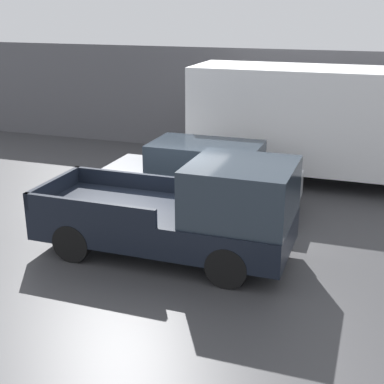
% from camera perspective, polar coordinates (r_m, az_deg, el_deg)
% --- Properties ---
extents(ground_plane, '(60.00, 60.00, 0.00)m').
position_cam_1_polar(ground_plane, '(11.83, -3.46, -4.79)').
color(ground_plane, '#3D3D3F').
extents(building_wall, '(28.00, 0.15, 3.51)m').
position_cam_1_polar(building_wall, '(18.41, 5.81, 9.57)').
color(building_wall, '#56565B').
rests_on(building_wall, ground).
extents(pickup_truck, '(5.11, 2.04, 2.07)m').
position_cam_1_polar(pickup_truck, '(10.52, -0.46, -2.21)').
color(pickup_truck, black).
rests_on(pickup_truck, ground).
extents(car, '(4.84, 1.85, 1.67)m').
position_cam_1_polar(car, '(13.26, 1.07, 1.78)').
color(car, '#B7BABF').
rests_on(car, ground).
extents(delivery_truck, '(8.80, 2.40, 3.22)m').
position_cam_1_polar(delivery_truck, '(15.52, 14.90, 7.13)').
color(delivery_truck, white).
rests_on(delivery_truck, ground).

